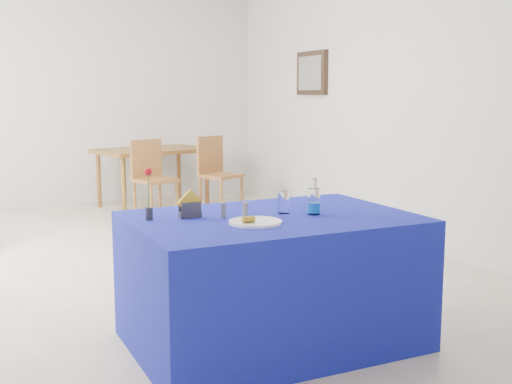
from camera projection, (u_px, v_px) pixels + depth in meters
floor at (154, 267)px, 5.45m from camera, size 7.00×7.00×0.00m
room_shell at (149, 57)px, 5.19m from camera, size 7.00×7.00×7.00m
picture_frame at (312, 73)px, 7.68m from camera, size 0.06×0.64×0.52m
picture_art at (310, 73)px, 7.66m from camera, size 0.02×0.52×0.40m
plate at (255, 222)px, 3.47m from camera, size 0.29×0.29×0.01m
drinking_glass at (284, 202)px, 3.76m from camera, size 0.07×0.07×0.13m
salt_shaker at (245, 210)px, 3.65m from camera, size 0.03×0.03×0.08m
pepper_shaker at (223, 210)px, 3.63m from camera, size 0.03×0.03×0.08m
blue_table at (272, 280)px, 3.74m from camera, size 1.60×1.10×0.76m
water_bottle at (314, 202)px, 3.73m from camera, size 0.08×0.08×0.21m
napkin_holder at (190, 209)px, 3.63m from camera, size 0.15×0.06×0.16m
rose_vase at (149, 195)px, 3.55m from camera, size 0.04×0.04×0.29m
oak_table at (153, 154)px, 8.29m from camera, size 1.54×1.17×0.76m
chair_bg_left at (151, 173)px, 7.53m from camera, size 0.51×0.51×0.92m
chair_bg_right at (216, 169)px, 7.89m from camera, size 0.55×0.55×0.94m
banana_pieces at (249, 219)px, 3.42m from camera, size 0.07×0.04×0.04m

